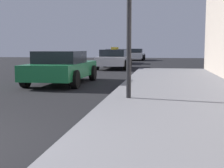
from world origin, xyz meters
TOP-DOWN VIEW (x-y plane):
  - car_green at (-0.45, 8.38)m, footprint 2.03×4.39m
  - car_silver at (0.24, 17.42)m, footprint 2.01×4.51m
  - car_black at (-0.57, 24.29)m, footprint 2.00×4.52m
  - car_white at (0.43, 31.59)m, footprint 2.07×4.47m

SIDE VIEW (x-z plane):
  - car_green at x=-0.45m, z-range 0.01..1.28m
  - car_white at x=0.43m, z-range 0.01..1.28m
  - car_silver at x=0.24m, z-range -0.07..1.36m
  - car_black at x=-0.57m, z-range -0.07..1.36m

